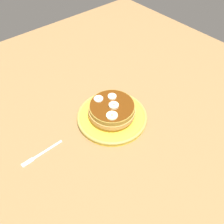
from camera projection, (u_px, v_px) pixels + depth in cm
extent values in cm
cube|color=olive|center=(112.00, 121.00, 77.20)|extent=(140.00, 140.00, 3.00)
cylinder|color=yellow|center=(112.00, 117.00, 75.54)|extent=(22.52, 22.52, 1.48)
torus|color=#A49342|center=(112.00, 116.00, 75.16)|extent=(22.88, 22.88, 1.04)
cylinder|color=#A87626|center=(112.00, 112.00, 74.84)|extent=(14.90, 14.90, 1.58)
cylinder|color=tan|center=(112.00, 112.00, 72.85)|extent=(14.98, 14.98, 1.58)
cylinder|color=olive|center=(114.00, 107.00, 72.10)|extent=(14.47, 14.47, 1.58)
cylinder|color=#592B0A|center=(112.00, 105.00, 71.42)|extent=(13.83, 13.83, 0.16)
cylinder|color=beige|center=(113.00, 106.00, 70.67)|extent=(3.09, 3.09, 0.93)
cylinder|color=tan|center=(113.00, 105.00, 70.29)|extent=(0.86, 0.86, 0.08)
cylinder|color=#FEEABE|center=(112.00, 97.00, 73.44)|extent=(2.76, 2.76, 0.80)
cylinder|color=tan|center=(112.00, 96.00, 73.11)|extent=(0.77, 0.77, 0.08)
cylinder|color=beige|center=(99.00, 99.00, 72.89)|extent=(2.95, 2.95, 0.63)
cylinder|color=tan|center=(98.00, 98.00, 72.63)|extent=(0.83, 0.83, 0.08)
cylinder|color=#F2F4B5|center=(112.00, 116.00, 68.10)|extent=(3.43, 3.43, 0.67)
cylinder|color=tan|center=(112.00, 115.00, 67.83)|extent=(0.96, 0.96, 0.08)
cube|color=silver|center=(48.00, 149.00, 67.66)|extent=(9.51, 0.80, 0.50)
cube|color=silver|center=(28.00, 162.00, 64.80)|extent=(3.51, 1.30, 0.50)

